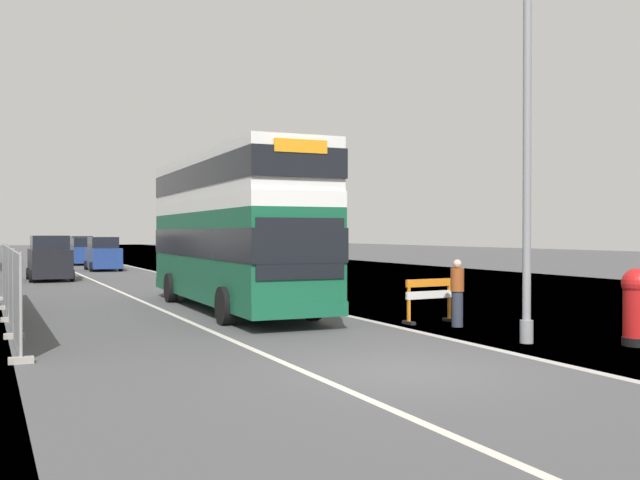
{
  "coord_description": "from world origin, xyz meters",
  "views": [
    {
      "loc": [
        -6.52,
        -10.51,
        2.39
      ],
      "look_at": [
        1.69,
        6.89,
        2.2
      ],
      "focal_mm": 39.96,
      "sensor_mm": 36.0,
      "label": 1
    }
  ],
  "objects_px": {
    "red_pillar_postbox": "(637,303)",
    "pedestrian_at_kerb": "(457,293)",
    "car_oncoming_near": "(50,259)",
    "car_receding_mid": "(103,255)",
    "car_receding_far": "(84,252)",
    "car_far_side": "(81,250)",
    "lamppost_foreground": "(527,136)",
    "roadworks_barrier": "(429,296)",
    "double_decker_bus": "(232,228)"
  },
  "relations": [
    {
      "from": "double_decker_bus",
      "to": "pedestrian_at_kerb",
      "type": "height_order",
      "value": "double_decker_bus"
    },
    {
      "from": "lamppost_foreground",
      "to": "car_oncoming_near",
      "type": "distance_m",
      "value": 27.46
    },
    {
      "from": "car_oncoming_near",
      "to": "car_receding_far",
      "type": "bearing_deg",
      "value": 78.01
    },
    {
      "from": "double_decker_bus",
      "to": "car_far_side",
      "type": "bearing_deg",
      "value": 89.49
    },
    {
      "from": "roadworks_barrier",
      "to": "double_decker_bus",
      "type": "bearing_deg",
      "value": 124.72
    },
    {
      "from": "car_receding_mid",
      "to": "car_receding_far",
      "type": "distance_m",
      "value": 9.05
    },
    {
      "from": "double_decker_bus",
      "to": "roadworks_barrier",
      "type": "xyz_separation_m",
      "value": [
        3.73,
        -5.38,
        -1.81
      ]
    },
    {
      "from": "double_decker_bus",
      "to": "car_receding_mid",
      "type": "distance_m",
      "value": 25.75
    },
    {
      "from": "roadworks_barrier",
      "to": "car_far_side",
      "type": "xyz_separation_m",
      "value": [
        -3.36,
        46.75,
        0.28
      ]
    },
    {
      "from": "car_oncoming_near",
      "to": "car_far_side",
      "type": "height_order",
      "value": "car_oncoming_near"
    },
    {
      "from": "double_decker_bus",
      "to": "roadworks_barrier",
      "type": "bearing_deg",
      "value": -55.28
    },
    {
      "from": "roadworks_barrier",
      "to": "pedestrian_at_kerb",
      "type": "height_order",
      "value": "pedestrian_at_kerb"
    },
    {
      "from": "lamppost_foreground",
      "to": "pedestrian_at_kerb",
      "type": "relative_size",
      "value": 5.52
    },
    {
      "from": "roadworks_barrier",
      "to": "car_oncoming_near",
      "type": "xyz_separation_m",
      "value": [
        -7.73,
        22.32,
        0.35
      ]
    },
    {
      "from": "roadworks_barrier",
      "to": "car_receding_mid",
      "type": "bearing_deg",
      "value": 97.07
    },
    {
      "from": "double_decker_bus",
      "to": "pedestrian_at_kerb",
      "type": "distance_m",
      "value": 7.65
    },
    {
      "from": "car_far_side",
      "to": "pedestrian_at_kerb",
      "type": "xyz_separation_m",
      "value": [
        3.54,
        -47.74,
        -0.14
      ]
    },
    {
      "from": "car_far_side",
      "to": "pedestrian_at_kerb",
      "type": "bearing_deg",
      "value": -85.76
    },
    {
      "from": "car_oncoming_near",
      "to": "pedestrian_at_kerb",
      "type": "xyz_separation_m",
      "value": [
        7.91,
        -23.31,
        -0.2
      ]
    },
    {
      "from": "red_pillar_postbox",
      "to": "pedestrian_at_kerb",
      "type": "relative_size",
      "value": 0.96
    },
    {
      "from": "red_pillar_postbox",
      "to": "car_oncoming_near",
      "type": "bearing_deg",
      "value": 109.17
    },
    {
      "from": "car_oncoming_near",
      "to": "car_receding_far",
      "type": "relative_size",
      "value": 1.01
    },
    {
      "from": "lamppost_foreground",
      "to": "red_pillar_postbox",
      "type": "bearing_deg",
      "value": -34.47
    },
    {
      "from": "lamppost_foreground",
      "to": "car_far_side",
      "type": "xyz_separation_m",
      "value": [
        -3.29,
        50.58,
        -3.5
      ]
    },
    {
      "from": "lamppost_foreground",
      "to": "roadworks_barrier",
      "type": "relative_size",
      "value": 6.37
    },
    {
      "from": "red_pillar_postbox",
      "to": "car_oncoming_near",
      "type": "height_order",
      "value": "car_oncoming_near"
    },
    {
      "from": "car_receding_far",
      "to": "car_far_side",
      "type": "xyz_separation_m",
      "value": [
        0.59,
        6.63,
        0.04
      ]
    },
    {
      "from": "car_receding_mid",
      "to": "car_receding_far",
      "type": "xyz_separation_m",
      "value": [
        -0.09,
        9.04,
        -0.05
      ]
    },
    {
      "from": "car_far_side",
      "to": "double_decker_bus",
      "type": "bearing_deg",
      "value": -90.51
    },
    {
      "from": "lamppost_foreground",
      "to": "red_pillar_postbox",
      "type": "relative_size",
      "value": 5.75
    },
    {
      "from": "lamppost_foreground",
      "to": "car_receding_far",
      "type": "bearing_deg",
      "value": 95.05
    },
    {
      "from": "car_oncoming_near",
      "to": "red_pillar_postbox",
      "type": "bearing_deg",
      "value": -70.83
    },
    {
      "from": "lamppost_foreground",
      "to": "car_oncoming_near",
      "type": "bearing_deg",
      "value": 106.34
    },
    {
      "from": "car_oncoming_near",
      "to": "car_far_side",
      "type": "distance_m",
      "value": 24.82
    },
    {
      "from": "car_receding_mid",
      "to": "car_receding_far",
      "type": "relative_size",
      "value": 1.04
    },
    {
      "from": "car_receding_mid",
      "to": "red_pillar_postbox",
      "type": "bearing_deg",
      "value": -81.11
    },
    {
      "from": "car_receding_far",
      "to": "pedestrian_at_kerb",
      "type": "xyz_separation_m",
      "value": [
        4.13,
        -41.11,
        -0.1
      ]
    },
    {
      "from": "red_pillar_postbox",
      "to": "car_far_side",
      "type": "relative_size",
      "value": 0.43
    },
    {
      "from": "double_decker_bus",
      "to": "car_far_side",
      "type": "height_order",
      "value": "double_decker_bus"
    },
    {
      "from": "car_far_side",
      "to": "roadworks_barrier",
      "type": "bearing_deg",
      "value": -85.89
    },
    {
      "from": "roadworks_barrier",
      "to": "car_receding_far",
      "type": "bearing_deg",
      "value": 95.62
    },
    {
      "from": "car_oncoming_near",
      "to": "pedestrian_at_kerb",
      "type": "distance_m",
      "value": 24.61
    },
    {
      "from": "car_receding_far",
      "to": "car_receding_mid",
      "type": "bearing_deg",
      "value": -89.4
    },
    {
      "from": "lamppost_foreground",
      "to": "red_pillar_postbox",
      "type": "xyz_separation_m",
      "value": [
        1.87,
        -1.29,
        -3.59
      ]
    },
    {
      "from": "double_decker_bus",
      "to": "car_far_side",
      "type": "distance_m",
      "value": 41.41
    },
    {
      "from": "car_oncoming_near",
      "to": "car_receding_mid",
      "type": "bearing_deg",
      "value": 66.13
    },
    {
      "from": "pedestrian_at_kerb",
      "to": "roadworks_barrier",
      "type": "bearing_deg",
      "value": 100.44
    },
    {
      "from": "roadworks_barrier",
      "to": "car_receding_mid",
      "type": "relative_size",
      "value": 0.36
    },
    {
      "from": "car_receding_mid",
      "to": "car_far_side",
      "type": "relative_size",
      "value": 1.09
    },
    {
      "from": "car_receding_mid",
      "to": "car_receding_far",
      "type": "height_order",
      "value": "car_receding_mid"
    }
  ]
}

